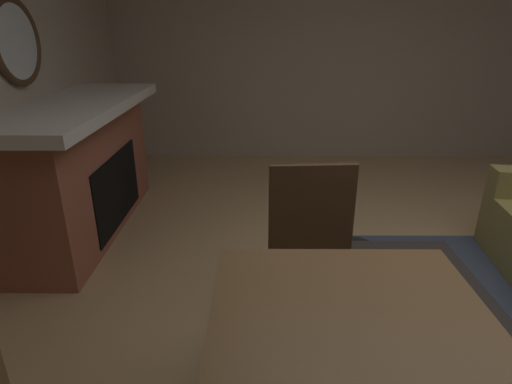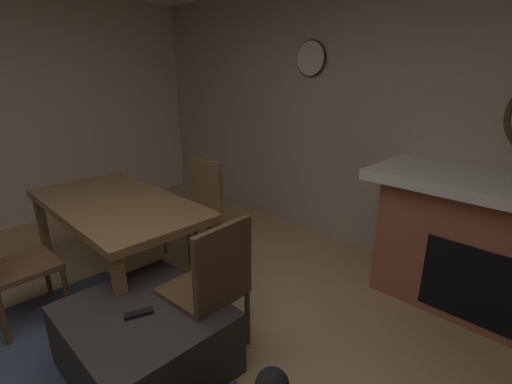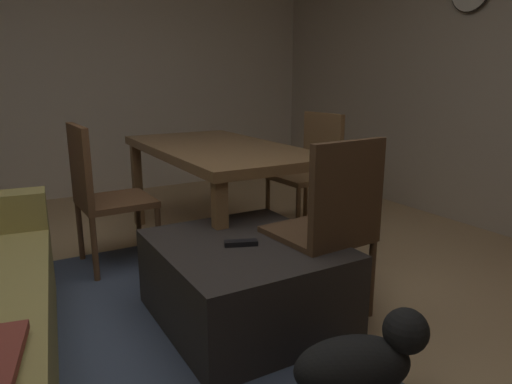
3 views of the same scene
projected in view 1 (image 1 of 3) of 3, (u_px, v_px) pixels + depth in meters
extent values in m
plane|color=tan|center=(449.00, 329.00, 2.31)|extent=(8.06, 8.06, 0.00)
cube|color=#B7A893|center=(348.00, 49.00, 4.94)|extent=(0.12, 6.09, 2.61)
cube|color=#9E5642|center=(77.00, 173.00, 3.28)|extent=(1.81, 0.60, 0.96)
cube|color=black|center=(112.00, 189.00, 3.33)|extent=(0.99, 0.10, 0.56)
cube|color=white|center=(73.00, 107.00, 3.09)|extent=(2.05, 0.76, 0.08)
torus|color=#4C331E|center=(17.00, 42.00, 2.92)|extent=(0.61, 0.05, 0.61)
cylinder|color=silver|center=(17.00, 42.00, 2.92)|extent=(0.51, 0.01, 0.51)
cube|color=#2D2826|center=(392.00, 324.00, 2.04)|extent=(0.91, 0.81, 0.42)
cube|color=black|center=(404.00, 282.00, 1.98)|extent=(0.10, 0.17, 0.02)
cube|color=brown|center=(416.00, 340.00, 1.74)|extent=(0.07, 0.07, 0.68)
cube|color=brown|center=(237.00, 340.00, 1.75)|extent=(0.07, 0.07, 0.68)
cube|color=#513823|center=(317.00, 274.00, 2.05)|extent=(0.47, 0.47, 0.04)
cube|color=#513823|center=(312.00, 209.00, 2.14)|extent=(0.07, 0.44, 0.48)
cylinder|color=#513823|center=(364.00, 337.00, 1.96)|extent=(0.04, 0.04, 0.41)
cylinder|color=#513823|center=(280.00, 341.00, 1.93)|extent=(0.04, 0.04, 0.41)
cylinder|color=#513823|center=(343.00, 288.00, 2.33)|extent=(0.04, 0.04, 0.41)
cylinder|color=#513823|center=(271.00, 290.00, 2.31)|extent=(0.04, 0.04, 0.41)
ellipsoid|color=black|center=(351.00, 253.00, 2.76)|extent=(0.36, 0.50, 0.23)
sphere|color=black|center=(322.00, 232.00, 2.77)|extent=(0.17, 0.17, 0.17)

